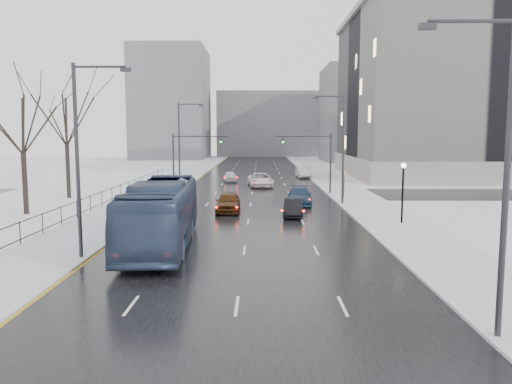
{
  "coord_description": "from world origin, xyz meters",
  "views": [
    {
      "loc": [
        0.88,
        -5.19,
        6.52
      ],
      "look_at": [
        0.6,
        28.88,
        2.5
      ],
      "focal_mm": 35.0,
      "sensor_mm": 36.0,
      "label": 1
    }
  ],
  "objects_px": {
    "sedan_right_far": "(300,196)",
    "mast_signal_right": "(321,156)",
    "sedan_right_near": "(294,208)",
    "sedan_right_cross": "(260,180)",
    "tree_park_e": "(69,199)",
    "sedan_center_far": "(230,176)",
    "streetlight_r_mid": "(341,143)",
    "sedan_center_near": "(228,202)",
    "sedan_right_distant": "(303,172)",
    "streetlight_l_near": "(81,151)",
    "streetlight_l_far": "(181,141)",
    "bus": "(161,214)",
    "mast_signal_left": "(183,156)",
    "tree_park_d": "(27,215)",
    "no_uturn_sign": "(344,176)",
    "streetlight_r_near": "(500,163)",
    "lamppost_r_mid": "(403,184)"
  },
  "relations": [
    {
      "from": "mast_signal_right",
      "to": "sedan_center_far",
      "type": "height_order",
      "value": "mast_signal_right"
    },
    {
      "from": "tree_park_e",
      "to": "sedan_right_far",
      "type": "height_order",
      "value": "tree_park_e"
    },
    {
      "from": "bus",
      "to": "sedan_right_distant",
      "type": "xyz_separation_m",
      "value": [
        12.0,
        44.7,
        -1.06
      ]
    },
    {
      "from": "tree_park_d",
      "to": "streetlight_l_near",
      "type": "distance_m",
      "value": 17.9
    },
    {
      "from": "streetlight_r_near",
      "to": "sedan_right_near",
      "type": "height_order",
      "value": "streetlight_r_near"
    },
    {
      "from": "tree_park_e",
      "to": "sedan_right_near",
      "type": "distance_m",
      "value": 24.17
    },
    {
      "from": "streetlight_r_mid",
      "to": "sedan_center_near",
      "type": "distance_m",
      "value": 11.86
    },
    {
      "from": "tree_park_d",
      "to": "sedan_right_far",
      "type": "bearing_deg",
      "value": 15.22
    },
    {
      "from": "lamppost_r_mid",
      "to": "bus",
      "type": "bearing_deg",
      "value": -156.36
    },
    {
      "from": "tree_park_d",
      "to": "sedan_right_far",
      "type": "height_order",
      "value": "tree_park_d"
    },
    {
      "from": "tree_park_e",
      "to": "bus",
      "type": "distance_m",
      "value": 24.91
    },
    {
      "from": "mast_signal_left",
      "to": "sedan_right_near",
      "type": "xyz_separation_m",
      "value": [
        10.83,
        -14.61,
        -3.38
      ]
    },
    {
      "from": "streetlight_l_far",
      "to": "bus",
      "type": "xyz_separation_m",
      "value": [
        3.37,
        -28.92,
        -3.69
      ]
    },
    {
      "from": "streetlight_l_near",
      "to": "tree_park_e",
      "type": "bearing_deg",
      "value": 112.69
    },
    {
      "from": "streetlight_r_mid",
      "to": "sedan_right_distant",
      "type": "distance_m",
      "value": 28.2
    },
    {
      "from": "mast_signal_right",
      "to": "tree_park_e",
      "type": "bearing_deg",
      "value": -171.1
    },
    {
      "from": "streetlight_r_near",
      "to": "streetlight_r_mid",
      "type": "bearing_deg",
      "value": 90.0
    },
    {
      "from": "tree_park_e",
      "to": "sedan_center_far",
      "type": "distance_m",
      "value": 23.15
    },
    {
      "from": "sedan_right_cross",
      "to": "tree_park_e",
      "type": "bearing_deg",
      "value": -155.42
    },
    {
      "from": "streetlight_l_near",
      "to": "sedan_center_near",
      "type": "distance_m",
      "value": 17.5
    },
    {
      "from": "sedan_center_near",
      "to": "sedan_right_far",
      "type": "distance_m",
      "value": 7.7
    },
    {
      "from": "sedan_right_distant",
      "to": "streetlight_r_mid",
      "type": "bearing_deg",
      "value": -91.72
    },
    {
      "from": "sedan_right_distant",
      "to": "sedan_center_far",
      "type": "bearing_deg",
      "value": -152.79
    },
    {
      "from": "bus",
      "to": "sedan_center_near",
      "type": "height_order",
      "value": "bus"
    },
    {
      "from": "streetlight_r_near",
      "to": "lamppost_r_mid",
      "type": "xyz_separation_m",
      "value": [
        2.83,
        20.0,
        -2.67
      ]
    },
    {
      "from": "sedan_right_cross",
      "to": "no_uturn_sign",
      "type": "bearing_deg",
      "value": -59.7
    },
    {
      "from": "sedan_right_far",
      "to": "mast_signal_right",
      "type": "bearing_deg",
      "value": 74.29
    },
    {
      "from": "sedan_right_distant",
      "to": "sedan_right_cross",
      "type": "bearing_deg",
      "value": -120.45
    },
    {
      "from": "streetlight_r_mid",
      "to": "mast_signal_left",
      "type": "height_order",
      "value": "streetlight_r_mid"
    },
    {
      "from": "sedan_right_near",
      "to": "sedan_right_cross",
      "type": "bearing_deg",
      "value": 102.27
    },
    {
      "from": "tree_park_e",
      "to": "mast_signal_left",
      "type": "xyz_separation_m",
      "value": [
        10.87,
        4.0,
        4.11
      ]
    },
    {
      "from": "streetlight_l_near",
      "to": "streetlight_l_far",
      "type": "bearing_deg",
      "value": 90.0
    },
    {
      "from": "tree_park_e",
      "to": "sedan_right_cross",
      "type": "height_order",
      "value": "tree_park_e"
    },
    {
      "from": "sedan_center_far",
      "to": "mast_signal_left",
      "type": "bearing_deg",
      "value": -113.27
    },
    {
      "from": "no_uturn_sign",
      "to": "streetlight_l_far",
      "type": "bearing_deg",
      "value": 155.27
    },
    {
      "from": "mast_signal_left",
      "to": "sedan_right_cross",
      "type": "bearing_deg",
      "value": 41.52
    },
    {
      "from": "lamppost_r_mid",
      "to": "sedan_right_distant",
      "type": "bearing_deg",
      "value": 95.74
    },
    {
      "from": "mast_signal_left",
      "to": "sedan_right_far",
      "type": "height_order",
      "value": "mast_signal_left"
    },
    {
      "from": "tree_park_d",
      "to": "tree_park_e",
      "type": "relative_size",
      "value": 0.93
    },
    {
      "from": "mast_signal_right",
      "to": "sedan_right_cross",
      "type": "xyz_separation_m",
      "value": [
        -6.42,
        7.29,
        -3.24
      ]
    },
    {
      "from": "streetlight_l_far",
      "to": "sedan_right_distant",
      "type": "xyz_separation_m",
      "value": [
        15.37,
        15.78,
        -4.75
      ]
    },
    {
      "from": "tree_park_e",
      "to": "no_uturn_sign",
      "type": "height_order",
      "value": "tree_park_e"
    },
    {
      "from": "sedan_right_cross",
      "to": "streetlight_r_mid",
      "type": "bearing_deg",
      "value": -70.6
    },
    {
      "from": "streetlight_r_mid",
      "to": "sedan_right_distant",
      "type": "relative_size",
      "value": 2.0
    },
    {
      "from": "mast_signal_left",
      "to": "sedan_right_far",
      "type": "bearing_deg",
      "value": -33.85
    },
    {
      "from": "mast_signal_right",
      "to": "sedan_right_cross",
      "type": "distance_m",
      "value": 10.24
    },
    {
      "from": "mast_signal_left",
      "to": "bus",
      "type": "bearing_deg",
      "value": -84.21
    },
    {
      "from": "no_uturn_sign",
      "to": "streetlight_r_near",
      "type": "bearing_deg",
      "value": -91.74
    },
    {
      "from": "sedan_center_far",
      "to": "streetlight_l_near",
      "type": "bearing_deg",
      "value": -103.07
    },
    {
      "from": "lamppost_r_mid",
      "to": "sedan_right_near",
      "type": "distance_m",
      "value": 8.52
    }
  ]
}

